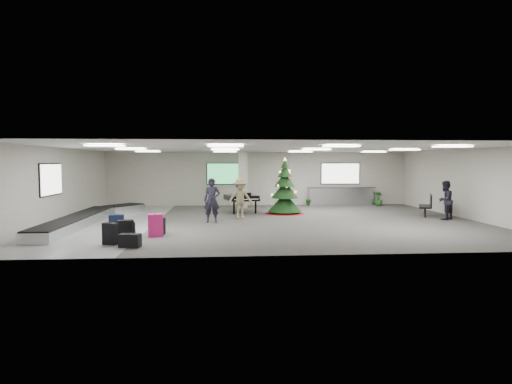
{
  "coord_description": "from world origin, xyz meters",
  "views": [
    {
      "loc": [
        -2.04,
        -18.6,
        2.59
      ],
      "look_at": [
        -0.59,
        1.0,
        1.21
      ],
      "focal_mm": 30.0,
      "sensor_mm": 36.0,
      "label": 1
    }
  ],
  "objects": [
    {
      "name": "baggage_carousel",
      "position": [
        -7.84,
        -0.08,
        0.21
      ],
      "size": [
        2.28,
        9.71,
        0.43
      ],
      "color": "silver",
      "rests_on": "ground"
    },
    {
      "name": "pink_suitcase",
      "position": [
        -4.44,
        -3.67,
        0.4
      ],
      "size": [
        0.56,
        0.4,
        0.82
      ],
      "rotation": [
        0.0,
        0.0,
        0.23
      ],
      "color": "#E81E78",
      "rests_on": "ground"
    },
    {
      "name": "suitcase_1",
      "position": [
        -5.15,
        -4.75,
        0.33
      ],
      "size": [
        0.47,
        0.34,
        0.68
      ],
      "rotation": [
        0.0,
        0.0,
        -0.3
      ],
      "color": "black",
      "rests_on": "ground"
    },
    {
      "name": "service_counter",
      "position": [
        5.0,
        6.65,
        0.55
      ],
      "size": [
        4.05,
        0.65,
        1.08
      ],
      "color": "silver",
      "rests_on": "ground"
    },
    {
      "name": "suitcase_3",
      "position": [
        -4.38,
        -3.1,
        0.29
      ],
      "size": [
        0.41,
        0.25,
        0.6
      ],
      "rotation": [
        0.0,
        0.0,
        -0.09
      ],
      "color": "black",
      "rests_on": "ground"
    },
    {
      "name": "traveler_bench",
      "position": [
        7.86,
        -0.14,
        0.88
      ],
      "size": [
        1.08,
        1.03,
        1.76
      ],
      "primitive_type": "imported",
      "rotation": [
        0.0,
        0.0,
        3.73
      ],
      "color": "black",
      "rests_on": "ground"
    },
    {
      "name": "potted_plant_right",
      "position": [
        7.1,
        6.06,
        0.42
      ],
      "size": [
        0.66,
        0.66,
        0.84
      ],
      "primitive_type": "imported",
      "rotation": [
        0.0,
        0.0,
        2.4
      ],
      "color": "#15411A",
      "rests_on": "ground"
    },
    {
      "name": "room_envelope",
      "position": [
        -0.38,
        0.67,
        2.33
      ],
      "size": [
        18.02,
        14.02,
        3.21
      ],
      "color": "#A29D94",
      "rests_on": "ground"
    },
    {
      "name": "traveler_b",
      "position": [
        -1.31,
        0.98,
        0.92
      ],
      "size": [
        1.26,
        0.81,
        1.84
      ],
      "primitive_type": "imported",
      "rotation": [
        0.0,
        0.0,
        0.11
      ],
      "color": "#827150",
      "rests_on": "ground"
    },
    {
      "name": "navy_suitcase",
      "position": [
        -5.79,
        -3.58,
        0.39
      ],
      "size": [
        0.57,
        0.42,
        0.8
      ],
      "rotation": [
        0.0,
        0.0,
        0.28
      ],
      "color": "black",
      "rests_on": "ground"
    },
    {
      "name": "traveler_a",
      "position": [
        -2.58,
        -0.26,
        0.95
      ],
      "size": [
        0.73,
        0.5,
        1.91
      ],
      "primitive_type": "imported",
      "rotation": [
        0.0,
        0.0,
        -0.07
      ],
      "color": "black",
      "rests_on": "ground"
    },
    {
      "name": "bench",
      "position": [
        7.69,
        1.18,
        0.59
      ],
      "size": [
        1.22,
        1.73,
        1.04
      ],
      "rotation": [
        0.0,
        0.0,
        -0.43
      ],
      "color": "black",
      "rests_on": "ground"
    },
    {
      "name": "suitcase_0",
      "position": [
        -5.2,
        -4.82,
        0.37
      ],
      "size": [
        0.54,
        0.42,
        0.77
      ],
      "rotation": [
        0.0,
        0.0,
        0.37
      ],
      "color": "black",
      "rests_on": "ground"
    },
    {
      "name": "suitcase_7",
      "position": [
        -4.41,
        -3.45,
        0.3
      ],
      "size": [
        0.43,
        0.23,
        0.63
      ],
      "rotation": [
        0.0,
        0.0,
        -0.03
      ],
      "color": "black",
      "rests_on": "ground"
    },
    {
      "name": "ground",
      "position": [
        0.0,
        0.0,
        0.0
      ],
      "size": [
        18.0,
        18.0,
        0.0
      ],
      "primitive_type": "plane",
      "color": "#3D3B37",
      "rests_on": "ground"
    },
    {
      "name": "christmas_tree",
      "position": [
        0.98,
        2.65,
        0.98
      ],
      "size": [
        2.0,
        2.0,
        2.86
      ],
      "color": "#66090C",
      "rests_on": "ground"
    },
    {
      "name": "green_duffel",
      "position": [
        -5.22,
        -4.72,
        0.2
      ],
      "size": [
        0.62,
        0.34,
        0.42
      ],
      "rotation": [
        0.0,
        0.0,
        0.08
      ],
      "color": "black",
      "rests_on": "ground"
    },
    {
      "name": "suitcase_5",
      "position": [
        -5.62,
        -5.03,
        0.35
      ],
      "size": [
        0.52,
        0.42,
        0.71
      ],
      "rotation": [
        0.0,
        0.0,
        -0.42
      ],
      "color": "black",
      "rests_on": "ground"
    },
    {
      "name": "potted_plant_left",
      "position": [
        3.01,
        6.49,
        0.41
      ],
      "size": [
        0.58,
        0.57,
        0.82
      ],
      "primitive_type": "imported",
      "rotation": [
        0.0,
        0.0,
        0.73
      ],
      "color": "#15411A",
      "rests_on": "ground"
    },
    {
      "name": "black_duffel",
      "position": [
        -4.92,
        -5.48,
        0.21
      ],
      "size": [
        0.67,
        0.43,
        0.43
      ],
      "rotation": [
        0.0,
        0.0,
        -0.15
      ],
      "color": "black",
      "rests_on": "ground"
    },
    {
      "name": "grand_piano",
      "position": [
        -1.17,
        3.24,
        0.76
      ],
      "size": [
        1.83,
        2.15,
        1.07
      ],
      "rotation": [
        0.0,
        0.0,
        0.25
      ],
      "color": "black",
      "rests_on": "ground"
    }
  ]
}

